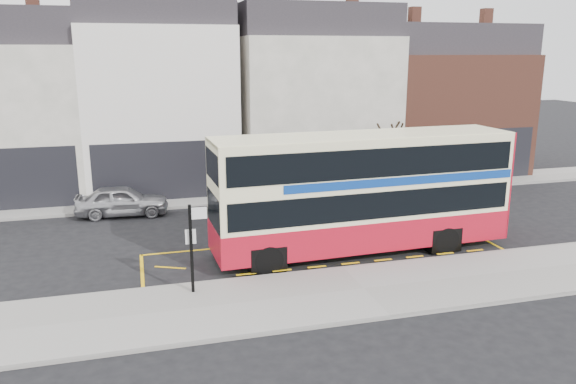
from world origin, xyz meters
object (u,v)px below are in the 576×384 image
object	(u,v)px
car_grey	(272,193)
car_silver	(122,201)
double_decker_bus	(363,191)
bus_stop_post	(193,240)
car_white	(427,180)
street_tree_right	(388,131)

from	to	relation	value
car_grey	car_silver	bearing A→B (deg)	84.86
double_decker_bus	bus_stop_post	world-z (taller)	double_decker_bus
double_decker_bus	bus_stop_post	bearing A→B (deg)	-162.12
double_decker_bus	car_white	xyz separation A→B (m)	(7.43, 8.30, -1.84)
car_white	bus_stop_post	bearing A→B (deg)	118.09
double_decker_bus	car_silver	world-z (taller)	double_decker_bus
bus_stop_post	street_tree_right	distance (m)	17.01
car_silver	car_white	distance (m)	16.64
car_silver	car_white	xyz separation A→B (m)	(16.63, 0.65, -0.12)
car_silver	street_tree_right	size ratio (longest dim) A/B	0.88
double_decker_bus	car_grey	world-z (taller)	double_decker_bus
bus_stop_post	street_tree_right	world-z (taller)	street_tree_right
double_decker_bus	car_white	size ratio (longest dim) A/B	2.77
car_grey	car_white	world-z (taller)	car_grey
car_silver	car_grey	distance (m)	7.31
car_grey	street_tree_right	size ratio (longest dim) A/B	0.91
bus_stop_post	street_tree_right	size ratio (longest dim) A/B	0.59
car_white	street_tree_right	world-z (taller)	street_tree_right
double_decker_bus	car_silver	size ratio (longest dim) A/B	2.73
bus_stop_post	car_grey	distance (m)	10.93
double_decker_bus	car_grey	bearing A→B (deg)	102.65
car_silver	street_tree_right	distance (m)	14.89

